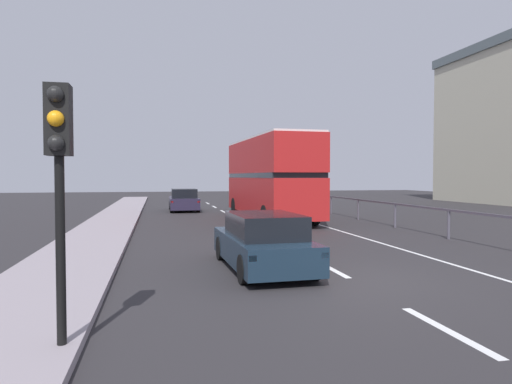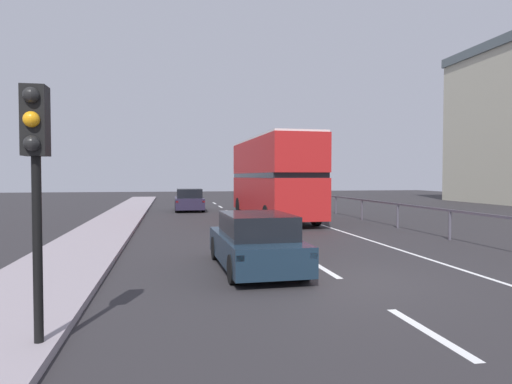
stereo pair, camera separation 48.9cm
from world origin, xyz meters
name	(u,v)px [view 1 (the left image)]	position (x,y,z in m)	size (l,w,h in m)	color
ground_plane	(350,281)	(0.00, 0.00, -0.05)	(74.19, 120.00, 0.10)	#2A272A
near_sidewalk_kerb	(42,291)	(-6.42, 0.00, 0.07)	(2.43, 80.00, 0.14)	gray
lane_paint_markings	(308,231)	(2.00, 8.68, 0.00)	(3.46, 46.00, 0.01)	silver
bridge_side_railing	(395,208)	(6.20, 9.00, 0.91)	(0.10, 42.00, 1.11)	#4F4C59
double_decker_bus_red	(270,176)	(1.67, 14.02, 2.31)	(2.88, 10.10, 4.32)	#B11C1C
hatchback_car_near	(263,242)	(-1.67, 1.42, 0.67)	(1.89, 4.38, 1.40)	#172839
traffic_signal_pole	(59,150)	(-5.44, -3.29, 2.64)	(0.30, 0.42, 3.33)	black
sedan_car_ahead	(184,200)	(-2.49, 21.00, 0.71)	(1.90, 4.26, 1.48)	#252037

